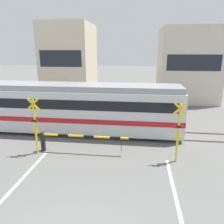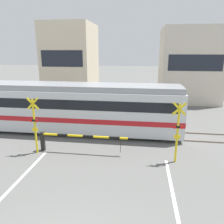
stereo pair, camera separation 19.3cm
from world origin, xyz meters
name	(u,v)px [view 2 (the right image)]	position (x,y,z in m)	size (l,w,h in m)	color
rail_track_near	(111,136)	(0.00, 9.79, 0.04)	(50.00, 0.10, 0.08)	#6B6051
rail_track_far	(114,129)	(0.00, 11.22, 0.04)	(50.00, 0.10, 0.08)	#6B6051
commuter_train	(49,106)	(-4.52, 10.50, 1.83)	(18.41, 2.67, 3.43)	silver
crossing_barrier_near	(67,138)	(-2.17, 7.24, 0.82)	(5.03, 0.20, 1.12)	black
crossing_barrier_far	(144,113)	(2.17, 13.14, 0.82)	(5.03, 0.20, 1.12)	black
crossing_signal_left	(35,123)	(-3.82, 6.89, 1.78)	(0.68, 0.15, 3.22)	yellow
crossing_signal_right	(178,130)	(3.82, 6.89, 1.78)	(0.68, 0.15, 3.22)	yellow
pedestrian	(125,102)	(0.38, 16.22, 0.90)	(0.38, 0.22, 1.58)	brown
building_left_of_street	(71,61)	(-6.73, 22.57, 4.35)	(5.52, 6.41, 8.70)	beige
building_right_of_street	(189,65)	(7.14, 22.57, 4.04)	(6.33, 6.41, 8.07)	beige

